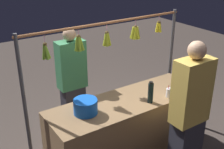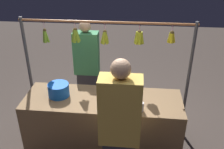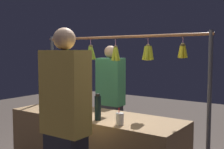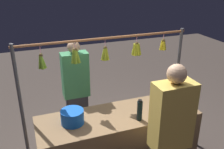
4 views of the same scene
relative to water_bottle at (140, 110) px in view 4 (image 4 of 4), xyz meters
The scene contains 7 objects.
market_counter 0.60m from the water_bottle, 44.04° to the right, with size 2.04×0.67×0.82m, color olive.
display_rack 0.73m from the water_bottle, 74.43° to the right, with size 2.33×0.14×1.74m.
water_bottle is the anchor object (origin of this frame).
blue_bucket 0.81m from the water_bottle, 15.26° to the right, with size 0.27×0.27×0.17m, color blue.
drink_cup 0.30m from the water_bottle, behind, with size 0.08×0.08×0.16m.
vendor_person 1.16m from the water_bottle, 61.19° to the right, with size 0.38×0.21×1.60m.
customer_person 0.56m from the water_bottle, 97.99° to the left, with size 0.41×0.22×1.72m.
Camera 4 is at (1.02, 2.52, 2.51)m, focal length 40.34 mm.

